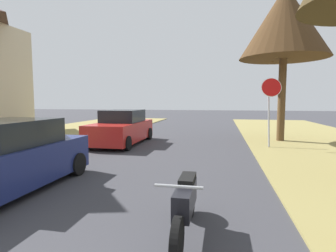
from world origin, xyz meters
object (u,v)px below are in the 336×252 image
at_px(parked_motorcycle, 185,204).
at_px(parked_sedan_navy, 1,160).
at_px(stop_sign_far, 271,97).
at_px(parked_sedan_red, 122,128).
at_px(street_tree_right_mid_b, 285,23).

bearing_deg(parked_motorcycle, parked_sedan_navy, 165.20).
xyz_separation_m(stop_sign_far, parked_sedan_red, (-6.55, -0.09, -1.42)).
xyz_separation_m(street_tree_right_mid_b, parked_sedan_red, (-7.41, -2.17, -4.96)).
bearing_deg(street_tree_right_mid_b, stop_sign_far, -112.42).
bearing_deg(parked_sedan_red, parked_motorcycle, -63.19).
relative_size(stop_sign_far, parked_motorcycle, 1.42).
xyz_separation_m(street_tree_right_mid_b, parked_motorcycle, (-3.34, -10.22, -5.20)).
relative_size(street_tree_right_mid_b, parked_motorcycle, 3.59).
xyz_separation_m(stop_sign_far, parked_motorcycle, (-2.48, -8.13, -1.66)).
relative_size(parked_sedan_navy, parked_motorcycle, 2.15).
bearing_deg(stop_sign_far, street_tree_right_mid_b, 67.58).
distance_m(parked_sedan_navy, parked_sedan_red, 6.95).
bearing_deg(street_tree_right_mid_b, parked_motorcycle, -108.12).
bearing_deg(stop_sign_far, parked_motorcycle, -106.98).
bearing_deg(parked_sedan_navy, parked_sedan_red, 89.25).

